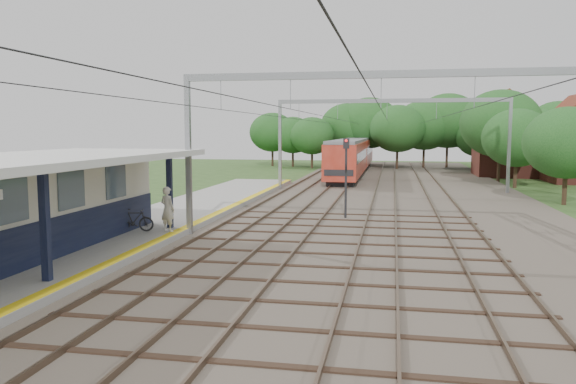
# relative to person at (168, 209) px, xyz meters

# --- Properties ---
(ballast_bed) EXTENTS (18.00, 90.00, 0.10)m
(ballast_bed) POSITION_rel_person_xyz_m (9.60, 15.99, -1.26)
(ballast_bed) COLOR #473D33
(ballast_bed) RESTS_ON ground
(platform) EXTENTS (5.00, 52.00, 0.35)m
(platform) POSITION_rel_person_xyz_m (-1.90, -0.01, -1.14)
(platform) COLOR gray
(platform) RESTS_ON ground
(yellow_stripe) EXTENTS (0.45, 52.00, 0.01)m
(yellow_stripe) POSITION_rel_person_xyz_m (0.35, -0.01, -0.96)
(yellow_stripe) COLOR yellow
(yellow_stripe) RESTS_ON platform
(rail_tracks) EXTENTS (11.80, 88.00, 0.15)m
(rail_tracks) POSITION_rel_person_xyz_m (7.10, 15.99, -1.14)
(rail_tracks) COLOR brown
(rail_tracks) RESTS_ON ballast_bed
(catenary_system) EXTENTS (17.22, 88.00, 7.00)m
(catenary_system) POSITION_rel_person_xyz_m (8.99, 11.27, 4.20)
(catenary_system) COLOR gray
(catenary_system) RESTS_ON ground
(tree_band) EXTENTS (31.72, 30.88, 8.82)m
(tree_band) POSITION_rel_person_xyz_m (9.44, 43.11, 3.61)
(tree_band) COLOR #382619
(tree_band) RESTS_ON ground
(house_far) EXTENTS (8.00, 6.12, 8.66)m
(house_far) POSITION_rel_person_xyz_m (21.60, 37.99, 1.92)
(house_far) COLOR brown
(house_far) RESTS_ON ground
(person) EXTENTS (0.82, 0.68, 1.92)m
(person) POSITION_rel_person_xyz_m (0.00, 0.00, 0.00)
(person) COLOR silver
(person) RESTS_ON platform
(bicycle) EXTENTS (1.69, 0.77, 0.98)m
(bicycle) POSITION_rel_person_xyz_m (-1.41, -0.22, -0.47)
(bicycle) COLOR black
(bicycle) RESTS_ON platform
(train) EXTENTS (2.79, 34.73, 3.67)m
(train) POSITION_rel_person_xyz_m (5.10, 39.57, 0.74)
(train) COLOR black
(train) RESTS_ON ballast_bed
(signal_post) EXTENTS (0.30, 0.27, 4.22)m
(signal_post) POSITION_rel_person_xyz_m (6.95, 6.77, 1.32)
(signal_post) COLOR black
(signal_post) RESTS_ON ground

